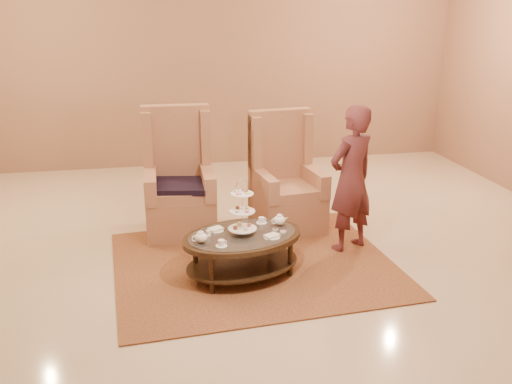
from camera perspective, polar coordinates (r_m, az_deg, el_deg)
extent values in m
plane|color=beige|center=(5.75, -0.05, -7.60)|extent=(8.00, 8.00, 0.00)
cube|color=white|center=(5.75, -0.05, -7.60)|extent=(8.00, 8.00, 0.02)
cube|color=#986D53|center=(9.16, -4.94, 13.52)|extent=(8.00, 0.04, 3.50)
cube|color=#915E33|center=(5.82, -0.20, -7.21)|extent=(2.90, 2.48, 0.01)
cylinder|color=black|center=(5.20, -4.46, -8.30)|extent=(0.06, 0.06, 0.39)
cylinder|color=black|center=(5.51, 3.44, -6.65)|extent=(0.06, 0.06, 0.39)
cylinder|color=black|center=(5.55, -6.09, -6.51)|extent=(0.06, 0.06, 0.39)
cylinder|color=black|center=(5.85, 1.40, -5.07)|extent=(0.06, 0.06, 0.39)
cylinder|color=silver|center=(5.32, -1.38, -1.83)|extent=(0.01, 0.01, 0.48)
torus|color=silver|center=(5.25, -1.40, 0.64)|extent=(0.12, 0.04, 0.12)
cylinder|color=white|center=(5.39, -1.37, -3.66)|extent=(0.33, 0.33, 0.01)
cylinder|color=white|center=(5.33, -1.38, -1.93)|extent=(0.30, 0.30, 0.01)
cylinder|color=white|center=(5.27, -1.40, -0.16)|extent=(0.26, 0.26, 0.01)
cylinder|color=#D5716D|center=(5.41, -0.66, -3.33)|extent=(0.05, 0.05, 0.03)
cylinder|color=tan|center=(5.45, -1.70, -3.20)|extent=(0.05, 0.05, 0.03)
cylinder|color=brown|center=(5.36, -2.09, -3.59)|extent=(0.05, 0.05, 0.03)
cylinder|color=beige|center=(5.32, -1.04, -3.73)|extent=(0.05, 0.05, 0.03)
ellipsoid|color=tan|center=(5.36, -0.86, -1.57)|extent=(0.05, 0.05, 0.03)
ellipsoid|color=brown|center=(5.37, -1.86, -1.56)|extent=(0.05, 0.05, 0.03)
ellipsoid|color=beige|center=(5.28, -1.92, -1.91)|extent=(0.05, 0.05, 0.03)
ellipsoid|color=#D5716D|center=(5.28, -0.90, -1.92)|extent=(0.05, 0.05, 0.03)
cube|color=brown|center=(5.31, -1.08, 0.15)|extent=(0.05, 0.04, 0.02)
cube|color=beige|center=(5.29, -1.94, 0.08)|extent=(0.05, 0.04, 0.02)
cube|color=#D5716D|center=(5.22, -1.73, -0.20)|extent=(0.05, 0.04, 0.02)
cube|color=tan|center=(5.24, -0.85, -0.12)|extent=(0.05, 0.04, 0.02)
ellipsoid|color=white|center=(5.23, -5.52, -4.54)|extent=(0.14, 0.14, 0.09)
cylinder|color=white|center=(5.21, -5.54, -4.05)|extent=(0.07, 0.07, 0.01)
sphere|color=white|center=(5.20, -5.54, -3.92)|extent=(0.02, 0.02, 0.02)
cone|color=white|center=(5.25, -4.78, -4.36)|extent=(0.07, 0.04, 0.05)
torus|color=white|center=(5.21, -6.12, -4.64)|extent=(0.07, 0.03, 0.07)
ellipsoid|color=white|center=(5.61, 2.37, -2.82)|extent=(0.14, 0.14, 0.09)
cylinder|color=white|center=(5.59, 2.38, -2.36)|extent=(0.07, 0.07, 0.01)
sphere|color=white|center=(5.59, 2.38, -2.24)|extent=(0.02, 0.02, 0.02)
cone|color=white|center=(5.64, 3.02, -2.66)|extent=(0.07, 0.04, 0.05)
torus|color=white|center=(5.58, 1.85, -2.92)|extent=(0.07, 0.03, 0.07)
cylinder|color=white|center=(5.16, -3.49, -5.40)|extent=(0.13, 0.13, 0.01)
cylinder|color=white|center=(5.15, -3.49, -5.09)|extent=(0.08, 0.08, 0.05)
torus|color=white|center=(5.16, -3.12, -5.02)|extent=(0.04, 0.02, 0.03)
cylinder|color=white|center=(5.67, 0.56, -3.09)|extent=(0.13, 0.13, 0.01)
cylinder|color=white|center=(5.66, 0.56, -2.81)|extent=(0.08, 0.08, 0.05)
torus|color=white|center=(5.68, 0.89, -2.75)|extent=(0.04, 0.02, 0.03)
cylinder|color=white|center=(5.51, -4.04, -3.83)|extent=(0.19, 0.19, 0.01)
cube|color=beige|center=(5.50, -4.04, -3.70)|extent=(0.16, 0.15, 0.02)
cylinder|color=white|center=(5.34, 1.58, -4.52)|extent=(0.19, 0.19, 0.01)
cube|color=beige|center=(5.33, 1.58, -4.39)|extent=(0.16, 0.15, 0.02)
cylinder|color=white|center=(5.37, -4.80, -4.13)|extent=(0.05, 0.05, 0.06)
cylinder|color=white|center=(5.45, 2.74, -3.99)|extent=(0.07, 0.07, 0.01)
cylinder|color=#D5716D|center=(5.45, 2.74, -3.90)|extent=(0.05, 0.05, 0.01)
cylinder|color=white|center=(5.51, 1.95, -3.75)|extent=(0.07, 0.07, 0.01)
cylinder|color=brown|center=(5.50, 1.95, -3.66)|extent=(0.05, 0.05, 0.01)
cylinder|color=white|center=(5.43, -5.66, -4.16)|extent=(0.07, 0.07, 0.01)
cylinder|color=beige|center=(5.43, -5.66, -4.06)|extent=(0.05, 0.05, 0.01)
cube|color=#B27653|center=(6.58, -7.55, -2.16)|extent=(0.78, 0.78, 0.46)
cube|color=#B27653|center=(6.43, -7.63, 0.05)|extent=(0.66, 0.66, 0.11)
cube|color=#B27653|center=(6.73, -7.85, 2.63)|extent=(0.77, 0.17, 1.42)
cube|color=#B27653|center=(6.60, -10.81, 5.12)|extent=(0.11, 0.24, 0.66)
cube|color=#B27653|center=(6.62, -5.10, 5.42)|extent=(0.11, 0.24, 0.66)
cube|color=#B27653|center=(6.40, -10.50, 0.64)|extent=(0.14, 0.69, 0.28)
cube|color=#B27653|center=(6.42, -4.83, 0.95)|extent=(0.14, 0.69, 0.28)
cube|color=black|center=(6.38, -7.64, 0.61)|extent=(0.68, 0.64, 0.07)
cube|color=#B27653|center=(6.65, 3.17, -1.87)|extent=(0.82, 0.82, 0.44)
cube|color=#B27653|center=(6.52, 3.37, 0.21)|extent=(0.69, 0.69, 0.10)
cube|color=#B27653|center=(6.78, 2.31, 2.61)|extent=(0.74, 0.24, 1.36)
cube|color=#B27653|center=(6.56, -0.10, 4.92)|extent=(0.13, 0.24, 0.63)
cube|color=#B27653|center=(6.78, 4.96, 5.29)|extent=(0.13, 0.24, 0.63)
cube|color=#B27653|center=(6.39, 0.86, 0.66)|extent=(0.21, 0.67, 0.27)
cube|color=#B27653|center=(6.60, 5.83, 1.15)|extent=(0.21, 0.67, 0.27)
imported|color=#582628|center=(6.00, 9.51, 1.26)|extent=(0.67, 0.58, 1.56)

